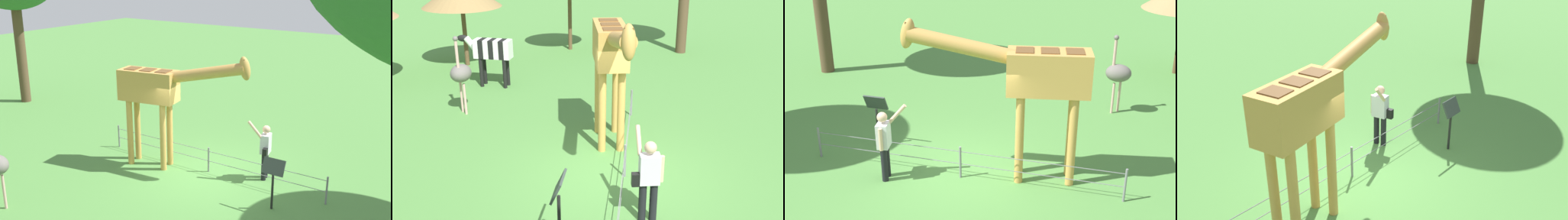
% 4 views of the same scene
% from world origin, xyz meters
% --- Properties ---
extents(ground_plane, '(60.00, 60.00, 0.00)m').
position_xyz_m(ground_plane, '(0.00, 0.00, 0.00)').
color(ground_plane, '#4C843D').
extents(giraffe, '(3.96, 1.19, 3.53)m').
position_xyz_m(giraffe, '(-1.43, -0.19, 2.32)').
color(giraffe, '#C69347').
rests_on(giraffe, ground_plane).
extents(visitor, '(0.63, 0.57, 1.72)m').
position_xyz_m(visitor, '(1.55, 0.72, 0.90)').
color(visitor, black).
rests_on(visitor, ground_plane).
extents(zebra, '(0.52, 1.82, 1.66)m').
position_xyz_m(zebra, '(-5.55, -4.38, 1.16)').
color(zebra, black).
rests_on(zebra, ground_plane).
extents(ostrich, '(0.70, 0.56, 2.25)m').
position_xyz_m(ostrich, '(-3.09, -4.46, 1.18)').
color(ostrich, '#CC9E93').
rests_on(ostrich, ground_plane).
extents(info_sign, '(0.56, 0.21, 1.32)m').
position_xyz_m(info_sign, '(2.46, -0.73, 0.95)').
color(info_sign, black).
rests_on(info_sign, ground_plane).
extents(wire_fence, '(7.05, 0.05, 0.75)m').
position_xyz_m(wire_fence, '(0.00, 0.24, 0.40)').
color(wire_fence, slate).
rests_on(wire_fence, ground_plane).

